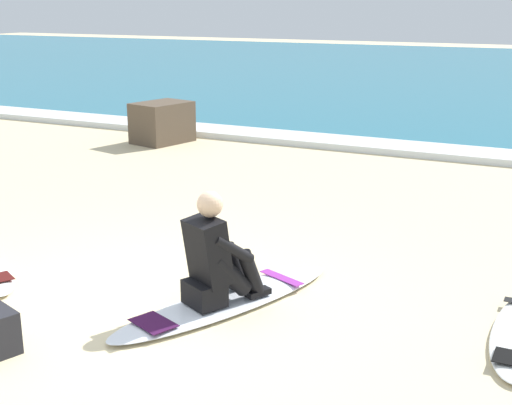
# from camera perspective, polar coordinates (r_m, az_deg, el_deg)

# --- Properties ---
(ground_plane) EXTENTS (80.00, 80.00, 0.00)m
(ground_plane) POSITION_cam_1_polar(r_m,az_deg,el_deg) (6.03, -9.32, -8.33)
(ground_plane) COLOR beige
(sea) EXTENTS (80.00, 28.00, 0.10)m
(sea) POSITION_cam_1_polar(r_m,az_deg,el_deg) (25.69, 19.07, 9.75)
(sea) COLOR teal
(sea) RESTS_ON ground
(breaking_foam) EXTENTS (80.00, 0.90, 0.11)m
(breaking_foam) POSITION_cam_1_polar(r_m,az_deg,el_deg) (12.35, 10.41, 4.49)
(breaking_foam) COLOR white
(breaking_foam) RESTS_ON ground
(surfboard_main) EXTENTS (1.33, 2.33, 0.08)m
(surfboard_main) POSITION_cam_1_polar(r_m,az_deg,el_deg) (5.98, -2.41, -7.99)
(surfboard_main) COLOR silver
(surfboard_main) RESTS_ON ground
(surfer_seated) EXTENTS (0.60, 0.77, 0.95)m
(surfer_seated) POSITION_cam_1_polar(r_m,az_deg,el_deg) (5.75, -3.26, -4.66)
(surfer_seated) COLOR black
(surfer_seated) RESTS_ON surfboard_main
(shoreline_rock) EXTENTS (0.93, 1.13, 0.72)m
(shoreline_rock) POSITION_cam_1_polar(r_m,az_deg,el_deg) (12.84, -7.61, 6.45)
(shoreline_rock) COLOR brown
(shoreline_rock) RESTS_ON ground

